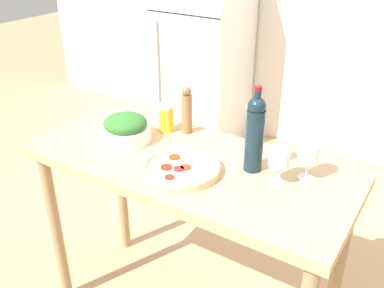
{
  "coord_description": "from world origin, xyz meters",
  "views": [
    {
      "loc": [
        0.85,
        -1.29,
        1.81
      ],
      "look_at": [
        0.0,
        0.03,
        0.99
      ],
      "focal_mm": 40.0,
      "sensor_mm": 36.0,
      "label": 1
    }
  ],
  "objects_px": {
    "wine_bottle": "(255,132)",
    "salt_canister": "(166,118)",
    "refrigerator": "(203,51)",
    "homemade_pizza": "(181,168)",
    "wine_glass_near": "(279,159)",
    "salad_bowl": "(126,128)",
    "wine_glass_far": "(308,155)",
    "pepper_mill": "(187,111)"
  },
  "relations": [
    {
      "from": "wine_glass_near",
      "to": "wine_glass_far",
      "type": "xyz_separation_m",
      "value": [
        0.08,
        0.09,
        -0.0
      ]
    },
    {
      "from": "homemade_pizza",
      "to": "salt_canister",
      "type": "xyz_separation_m",
      "value": [
        -0.27,
        0.27,
        0.05
      ]
    },
    {
      "from": "salad_bowl",
      "to": "salt_canister",
      "type": "xyz_separation_m",
      "value": [
        0.1,
        0.17,
        0.01
      ]
    },
    {
      "from": "wine_bottle",
      "to": "homemade_pizza",
      "type": "distance_m",
      "value": 0.32
    },
    {
      "from": "pepper_mill",
      "to": "wine_glass_near",
      "type": "bearing_deg",
      "value": -18.71
    },
    {
      "from": "refrigerator",
      "to": "wine_bottle",
      "type": "xyz_separation_m",
      "value": [
        1.29,
        -1.74,
        0.28
      ]
    },
    {
      "from": "salt_canister",
      "to": "homemade_pizza",
      "type": "bearing_deg",
      "value": -45.58
    },
    {
      "from": "refrigerator",
      "to": "wine_glass_near",
      "type": "height_order",
      "value": "refrigerator"
    },
    {
      "from": "wine_glass_far",
      "to": "pepper_mill",
      "type": "bearing_deg",
      "value": 171.57
    },
    {
      "from": "wine_glass_far",
      "to": "salad_bowl",
      "type": "height_order",
      "value": "wine_glass_far"
    },
    {
      "from": "refrigerator",
      "to": "wine_glass_near",
      "type": "bearing_deg",
      "value": -51.51
    },
    {
      "from": "refrigerator",
      "to": "pepper_mill",
      "type": "xyz_separation_m",
      "value": [
        0.89,
        -1.6,
        0.22
      ]
    },
    {
      "from": "salt_canister",
      "to": "wine_glass_near",
      "type": "bearing_deg",
      "value": -12.8
    },
    {
      "from": "wine_glass_far",
      "to": "salt_canister",
      "type": "height_order",
      "value": "wine_glass_far"
    },
    {
      "from": "pepper_mill",
      "to": "salad_bowl",
      "type": "distance_m",
      "value": 0.29
    },
    {
      "from": "salad_bowl",
      "to": "homemade_pizza",
      "type": "height_order",
      "value": "salad_bowl"
    },
    {
      "from": "wine_glass_near",
      "to": "homemade_pizza",
      "type": "bearing_deg",
      "value": -159.46
    },
    {
      "from": "wine_glass_far",
      "to": "refrigerator",
      "type": "bearing_deg",
      "value": 131.49
    },
    {
      "from": "refrigerator",
      "to": "homemade_pizza",
      "type": "bearing_deg",
      "value": -60.89
    },
    {
      "from": "wine_glass_near",
      "to": "salt_canister",
      "type": "distance_m",
      "value": 0.63
    },
    {
      "from": "salad_bowl",
      "to": "wine_bottle",
      "type": "bearing_deg",
      "value": 7.06
    },
    {
      "from": "salad_bowl",
      "to": "salt_canister",
      "type": "bearing_deg",
      "value": 60.92
    },
    {
      "from": "wine_glass_near",
      "to": "salt_canister",
      "type": "relative_size",
      "value": 1.09
    },
    {
      "from": "refrigerator",
      "to": "salt_canister",
      "type": "height_order",
      "value": "refrigerator"
    },
    {
      "from": "wine_bottle",
      "to": "salt_canister",
      "type": "distance_m",
      "value": 0.51
    },
    {
      "from": "wine_glass_near",
      "to": "refrigerator",
      "type": "bearing_deg",
      "value": 128.49
    },
    {
      "from": "wine_glass_far",
      "to": "homemade_pizza",
      "type": "relative_size",
      "value": 0.45
    },
    {
      "from": "wine_glass_near",
      "to": "salt_canister",
      "type": "bearing_deg",
      "value": 167.2
    },
    {
      "from": "wine_glass_far",
      "to": "homemade_pizza",
      "type": "bearing_deg",
      "value": -152.94
    },
    {
      "from": "wine_bottle",
      "to": "wine_glass_far",
      "type": "height_order",
      "value": "wine_bottle"
    },
    {
      "from": "wine_bottle",
      "to": "salt_canister",
      "type": "bearing_deg",
      "value": 168.4
    },
    {
      "from": "wine_bottle",
      "to": "salad_bowl",
      "type": "relative_size",
      "value": 1.53
    },
    {
      "from": "wine_glass_near",
      "to": "wine_glass_far",
      "type": "height_order",
      "value": "same"
    },
    {
      "from": "refrigerator",
      "to": "homemade_pizza",
      "type": "height_order",
      "value": "refrigerator"
    },
    {
      "from": "refrigerator",
      "to": "wine_glass_far",
      "type": "distance_m",
      "value": 2.27
    },
    {
      "from": "homemade_pizza",
      "to": "salad_bowl",
      "type": "bearing_deg",
      "value": 165.09
    },
    {
      "from": "refrigerator",
      "to": "salad_bowl",
      "type": "height_order",
      "value": "refrigerator"
    },
    {
      "from": "pepper_mill",
      "to": "homemade_pizza",
      "type": "xyz_separation_m",
      "value": [
        0.18,
        -0.31,
        -0.09
      ]
    },
    {
      "from": "wine_glass_near",
      "to": "wine_glass_far",
      "type": "bearing_deg",
      "value": 47.92
    },
    {
      "from": "refrigerator",
      "to": "wine_glass_near",
      "type": "distance_m",
      "value": 2.28
    },
    {
      "from": "wine_glass_near",
      "to": "pepper_mill",
      "type": "distance_m",
      "value": 0.56
    },
    {
      "from": "salad_bowl",
      "to": "refrigerator",
      "type": "bearing_deg",
      "value": 111.12
    }
  ]
}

